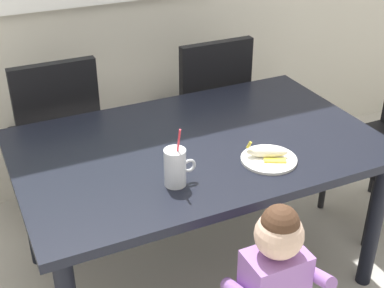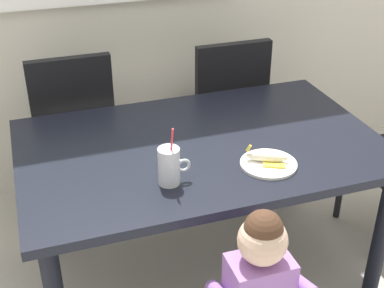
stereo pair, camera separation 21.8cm
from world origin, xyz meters
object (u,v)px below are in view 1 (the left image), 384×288
object	(u,v)px
peeled_banana	(268,153)
milk_cup	(175,169)
toddler_standing	(275,279)
snack_plate	(269,159)
dining_table	(198,159)
dining_chair_left	(57,131)
dining_chair_right	(206,106)

from	to	relation	value
peeled_banana	milk_cup	bearing A→B (deg)	-178.81
toddler_standing	snack_plate	bearing A→B (deg)	62.08
toddler_standing	snack_plate	world-z (taller)	toddler_standing
dining_table	milk_cup	size ratio (longest dim) A/B	6.25
dining_chair_left	peeled_banana	distance (m)	1.21
toddler_standing	dining_chair_right	bearing A→B (deg)	73.37
dining_table	toddler_standing	world-z (taller)	toddler_standing
dining_chair_left	milk_cup	distance (m)	1.06
dining_table	dining_chair_left	bearing A→B (deg)	122.44
snack_plate	dining_chair_right	bearing A→B (deg)	78.81
dining_chair_right	milk_cup	world-z (taller)	milk_cup
dining_chair_right	peeled_banana	size ratio (longest dim) A/B	5.60
dining_table	snack_plate	bearing A→B (deg)	-53.05
dining_chair_left	snack_plate	xyz separation A→B (m)	(0.67, -1.00, 0.20)
dining_chair_left	snack_plate	bearing A→B (deg)	123.66
dining_table	milk_cup	world-z (taller)	milk_cup
dining_chair_left	dining_chair_right	xyz separation A→B (m)	(0.85, -0.06, 0.00)
milk_cup	toddler_standing	bearing A→B (deg)	-64.71
milk_cup	dining_chair_left	bearing A→B (deg)	104.24
milk_cup	dining_chair_right	bearing A→B (deg)	57.41
dining_chair_left	dining_chair_right	bearing A→B (deg)	176.08
dining_chair_left	toddler_standing	size ratio (longest dim) A/B	1.15
snack_plate	dining_chair_left	bearing A→B (deg)	123.66
snack_plate	peeled_banana	xyz separation A→B (m)	(-0.00, 0.01, 0.03)
dining_table	dining_chair_left	xyz separation A→B (m)	(-0.47, 0.74, -0.11)
dining_table	dining_chair_left	world-z (taller)	dining_chair_left
peeled_banana	snack_plate	bearing A→B (deg)	-89.87
dining_chair_right	peeled_banana	xyz separation A→B (m)	(-0.19, -0.93, 0.22)
dining_chair_left	milk_cup	size ratio (longest dim) A/B	3.84
snack_plate	toddler_standing	bearing A→B (deg)	-117.92
dining_chair_left	peeled_banana	size ratio (longest dim) A/B	5.60
snack_plate	peeled_banana	distance (m)	0.03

